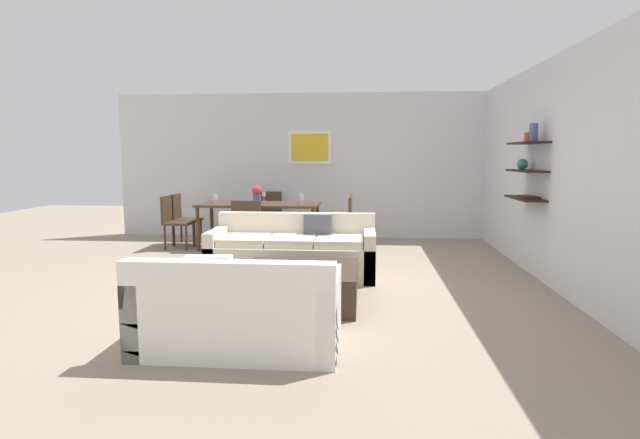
{
  "coord_description": "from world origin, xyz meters",
  "views": [
    {
      "loc": [
        0.81,
        -6.05,
        1.54
      ],
      "look_at": [
        0.27,
        0.2,
        0.75
      ],
      "focal_mm": 28.51,
      "sensor_mm": 36.0,
      "label": 1
    }
  ],
  "objects_px": {
    "decorative_bowl": "(292,266)",
    "wine_glass_right_near": "(302,197)",
    "loveseat_white": "(239,312)",
    "dining_chair_right_near": "(343,220)",
    "dining_chair_foot": "(248,225)",
    "coffee_table": "(300,286)",
    "dining_chair_right_far": "(344,217)",
    "wine_glass_left_near": "(215,197)",
    "dining_chair_left_near": "(174,218)",
    "centerpiece_vase": "(257,194)",
    "wine_glass_head": "(264,195)",
    "dining_chair_head": "(269,212)",
    "candle_jar": "(326,266)",
    "dining_table": "(259,207)",
    "sofa_beige": "(293,253)",
    "dining_chair_left_far": "(182,216)"
  },
  "relations": [
    {
      "from": "decorative_bowl",
      "to": "wine_glass_right_near",
      "type": "height_order",
      "value": "wine_glass_right_near"
    },
    {
      "from": "loveseat_white",
      "to": "dining_chair_right_near",
      "type": "xyz_separation_m",
      "value": [
        0.65,
        4.26,
        0.21
      ]
    },
    {
      "from": "loveseat_white",
      "to": "dining_chair_foot",
      "type": "height_order",
      "value": "dining_chair_foot"
    },
    {
      "from": "coffee_table",
      "to": "dining_chair_right_far",
      "type": "distance_m",
      "value": 3.43
    },
    {
      "from": "dining_chair_right_near",
      "to": "dining_chair_right_far",
      "type": "height_order",
      "value": "same"
    },
    {
      "from": "dining_chair_foot",
      "to": "wine_glass_left_near",
      "type": "relative_size",
      "value": 5.63
    },
    {
      "from": "loveseat_white",
      "to": "decorative_bowl",
      "type": "distance_m",
      "value": 1.23
    },
    {
      "from": "coffee_table",
      "to": "loveseat_white",
      "type": "bearing_deg",
      "value": -104.95
    },
    {
      "from": "decorative_bowl",
      "to": "dining_chair_left_near",
      "type": "height_order",
      "value": "dining_chair_left_near"
    },
    {
      "from": "wine_glass_left_near",
      "to": "centerpiece_vase",
      "type": "height_order",
      "value": "centerpiece_vase"
    },
    {
      "from": "wine_glass_head",
      "to": "wine_glass_right_near",
      "type": "height_order",
      "value": "same"
    },
    {
      "from": "decorative_bowl",
      "to": "centerpiece_vase",
      "type": "distance_m",
      "value": 3.41
    },
    {
      "from": "dining_chair_head",
      "to": "dining_chair_right_near",
      "type": "bearing_deg",
      "value": -36.71
    },
    {
      "from": "candle_jar",
      "to": "wine_glass_head",
      "type": "xyz_separation_m",
      "value": [
        -1.36,
        3.61,
        0.46
      ]
    },
    {
      "from": "coffee_table",
      "to": "dining_chair_right_near",
      "type": "distance_m",
      "value": 3.04
    },
    {
      "from": "dining_chair_right_near",
      "to": "centerpiece_vase",
      "type": "xyz_separation_m",
      "value": [
        -1.43,
        0.15,
        0.41
      ]
    },
    {
      "from": "dining_table",
      "to": "dining_chair_foot",
      "type": "bearing_deg",
      "value": -90.0
    },
    {
      "from": "sofa_beige",
      "to": "wine_glass_left_near",
      "type": "distance_m",
      "value": 2.48
    },
    {
      "from": "sofa_beige",
      "to": "decorative_bowl",
      "type": "bearing_deg",
      "value": -82.7
    },
    {
      "from": "sofa_beige",
      "to": "dining_chair_right_far",
      "type": "bearing_deg",
      "value": 75.28
    },
    {
      "from": "wine_glass_head",
      "to": "decorative_bowl",
      "type": "bearing_deg",
      "value": -74.48
    },
    {
      "from": "decorative_bowl",
      "to": "dining_chair_foot",
      "type": "xyz_separation_m",
      "value": [
        -1.01,
        2.42,
        0.09
      ]
    },
    {
      "from": "wine_glass_right_near",
      "to": "dining_chair_head",
      "type": "bearing_deg",
      "value": 127.12
    },
    {
      "from": "decorative_bowl",
      "to": "dining_chair_foot",
      "type": "height_order",
      "value": "dining_chair_foot"
    },
    {
      "from": "decorative_bowl",
      "to": "dining_chair_right_near",
      "type": "distance_m",
      "value": 3.09
    },
    {
      "from": "dining_chair_right_near",
      "to": "dining_chair_left_far",
      "type": "xyz_separation_m",
      "value": [
        -2.81,
        0.4,
        0.0
      ]
    },
    {
      "from": "dining_chair_foot",
      "to": "wine_glass_head",
      "type": "bearing_deg",
      "value": 90.0
    },
    {
      "from": "sofa_beige",
      "to": "loveseat_white",
      "type": "relative_size",
      "value": 1.32
    },
    {
      "from": "sofa_beige",
      "to": "wine_glass_right_near",
      "type": "distance_m",
      "value": 1.93
    },
    {
      "from": "sofa_beige",
      "to": "centerpiece_vase",
      "type": "relative_size",
      "value": 7.05
    },
    {
      "from": "candle_jar",
      "to": "centerpiece_vase",
      "type": "height_order",
      "value": "centerpiece_vase"
    },
    {
      "from": "sofa_beige",
      "to": "dining_chair_right_near",
      "type": "xyz_separation_m",
      "value": [
        0.56,
        1.74,
        0.21
      ]
    },
    {
      "from": "dining_chair_right_far",
      "to": "dining_chair_left_near",
      "type": "distance_m",
      "value": 2.84
    },
    {
      "from": "wine_glass_left_near",
      "to": "wine_glass_head",
      "type": "bearing_deg",
      "value": 34.14
    },
    {
      "from": "dining_chair_foot",
      "to": "wine_glass_left_near",
      "type": "height_order",
      "value": "wine_glass_left_near"
    },
    {
      "from": "dining_chair_left_far",
      "to": "wine_glass_right_near",
      "type": "distance_m",
      "value": 2.18
    },
    {
      "from": "dining_chair_head",
      "to": "dining_chair_left_far",
      "type": "xyz_separation_m",
      "value": [
        -1.41,
        -0.65,
        0.0
      ]
    },
    {
      "from": "dining_chair_head",
      "to": "wine_glass_left_near",
      "type": "height_order",
      "value": "wine_glass_left_near"
    },
    {
      "from": "coffee_table",
      "to": "dining_chair_right_near",
      "type": "xyz_separation_m",
      "value": [
        0.32,
        3.01,
        0.31
      ]
    },
    {
      "from": "loveseat_white",
      "to": "coffee_table",
      "type": "height_order",
      "value": "loveseat_white"
    },
    {
      "from": "coffee_table",
      "to": "wine_glass_right_near",
      "type": "distance_m",
      "value": 3.19
    },
    {
      "from": "dining_chair_right_near",
      "to": "dining_chair_head",
      "type": "distance_m",
      "value": 1.75
    },
    {
      "from": "loveseat_white",
      "to": "decorative_bowl",
      "type": "height_order",
      "value": "loveseat_white"
    },
    {
      "from": "loveseat_white",
      "to": "dining_chair_foot",
      "type": "distance_m",
      "value": 3.69
    },
    {
      "from": "sofa_beige",
      "to": "loveseat_white",
      "type": "xyz_separation_m",
      "value": [
        -0.09,
        -2.52,
        0.0
      ]
    },
    {
      "from": "dining_chair_right_far",
      "to": "dining_chair_head",
      "type": "height_order",
      "value": "same"
    },
    {
      "from": "decorative_bowl",
      "to": "dining_table",
      "type": "relative_size",
      "value": 0.16
    },
    {
      "from": "dining_chair_right_far",
      "to": "dining_chair_left_far",
      "type": "bearing_deg",
      "value": 180.0
    },
    {
      "from": "dining_chair_left_far",
      "to": "wine_glass_right_near",
      "type": "height_order",
      "value": "wine_glass_right_near"
    },
    {
      "from": "dining_chair_left_near",
      "to": "wine_glass_right_near",
      "type": "bearing_deg",
      "value": 2.41
    }
  ]
}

